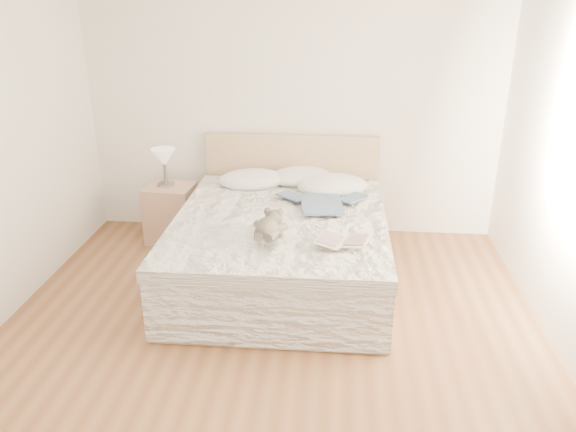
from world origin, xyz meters
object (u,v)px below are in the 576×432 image
Objects in this scene: table_lamp at (164,159)px; nightstand at (172,213)px; teddy_bear at (267,235)px; childrens_book at (343,241)px; bed at (282,243)px; photo_book at (252,184)px.

nightstand is at bearing -17.32° from table_lamp.
nightstand is 1.72m from teddy_bear.
nightstand is at bearing 158.00° from childrens_book.
teddy_bear is at bearing -94.47° from bed.
photo_book is at bearing -5.47° from table_lamp.
childrens_book is at bearing 4.35° from teddy_bear.
teddy_bear is at bearing -89.01° from photo_book.
childrens_book is at bearing -67.63° from photo_book.
photo_book is 0.91× the size of teddy_bear.
bed is 5.90× the size of table_lamp.
photo_book is 1.47m from childrens_book.
nightstand is 2.12m from childrens_book.
bed reaches higher than childrens_book.
photo_book is 1.22m from teddy_bear.
bed is at bearing -29.95° from nightstand.
table_lamp reaches higher than photo_book.
bed is 0.86m from childrens_book.
table_lamp is (-0.03, 0.01, 0.54)m from nightstand.
childrens_book is at bearing -37.43° from nightstand.
bed is 7.43× the size of photo_book.
bed is 3.83× the size of nightstand.
childrens_book is (1.69, -1.28, -0.19)m from table_lamp.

